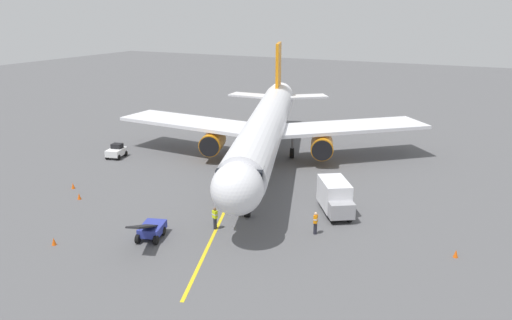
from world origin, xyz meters
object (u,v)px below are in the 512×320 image
object	(u,v)px
ground_crew_marshaller	(215,218)
box_truck_starboard_side	(335,197)
safety_cone_wing_port	(73,186)
safety_cone_wing_starboard	(456,254)
belt_loader_near_nose	(151,229)
safety_cone_nose_left	(54,241)
ground_crew_wing_walker	(315,223)
tug_portside	(116,151)
safety_cone_nose_right	(79,196)
airplane	(266,127)

from	to	relation	value
ground_crew_marshaller	box_truck_starboard_side	bearing A→B (deg)	-136.09
box_truck_starboard_side	safety_cone_wing_port	xyz separation A→B (m)	(23.06, 5.09, -1.11)
safety_cone_wing_starboard	safety_cone_wing_port	bearing A→B (deg)	2.73
ground_crew_marshaller	safety_cone_wing_starboard	xyz separation A→B (m)	(-16.43, -3.24, -0.61)
belt_loader_near_nose	safety_cone_wing_starboard	size ratio (longest dim) A/B	8.59
safety_cone_nose_left	belt_loader_near_nose	bearing A→B (deg)	-144.71
safety_cone_wing_port	ground_crew_marshaller	bearing A→B (deg)	173.96
ground_crew_marshaller	safety_cone_wing_port	xyz separation A→B (m)	(16.01, -1.69, -0.61)
ground_crew_wing_walker	safety_cone_nose_left	distance (m)	18.37
tug_portside	box_truck_starboard_side	bearing A→B (deg)	170.73
ground_crew_marshaller	safety_cone_nose_left	distance (m)	11.27
safety_cone_wing_starboard	tug_portside	bearing A→B (deg)	-12.39
belt_loader_near_nose	safety_cone_nose_left	bearing A→B (deg)	35.29
box_truck_starboard_side	safety_cone_nose_right	xyz separation A→B (m)	(20.58, 6.81, -1.11)
ground_crew_wing_walker	belt_loader_near_nose	xyz separation A→B (m)	(10.22, 5.86, -0.17)
ground_crew_wing_walker	box_truck_starboard_side	distance (m)	4.33
safety_cone_wing_starboard	safety_cone_nose_right	bearing A→B (deg)	6.22
airplane	ground_crew_wing_walker	size ratio (longest dim) A/B	22.88
ground_crew_marshaller	box_truck_starboard_side	distance (m)	9.79
safety_cone_nose_right	safety_cone_wing_port	size ratio (longest dim) A/B	1.00
safety_cone_nose_left	safety_cone_nose_right	bearing A→B (deg)	-55.79
ground_crew_wing_walker	safety_cone_wing_starboard	world-z (taller)	ground_crew_wing_walker
safety_cone_nose_left	ground_crew_marshaller	bearing A→B (deg)	-140.31
ground_crew_wing_walker	safety_cone_nose_right	size ratio (longest dim) A/B	3.11
airplane	belt_loader_near_nose	world-z (taller)	airplane
airplane	box_truck_starboard_side	world-z (taller)	airplane
ground_crew_wing_walker	safety_cone_wing_port	size ratio (longest dim) A/B	3.11
airplane	safety_cone_nose_right	world-z (taller)	airplane
safety_cone_nose_right	box_truck_starboard_side	bearing A→B (deg)	-161.69
safety_cone_nose_right	belt_loader_near_nose	bearing A→B (deg)	161.91
belt_loader_near_nose	box_truck_starboard_side	xyz separation A→B (m)	(-10.32, -10.16, 0.67)
tug_portside	safety_cone_wing_starboard	bearing A→B (deg)	167.61
ground_crew_marshaller	tug_portside	size ratio (longest dim) A/B	0.66
tug_portside	box_truck_starboard_side	size ratio (longest dim) A/B	0.52
airplane	safety_cone_wing_port	bearing A→B (deg)	48.75
belt_loader_near_nose	safety_cone_nose_right	bearing A→B (deg)	-18.09
ground_crew_marshaller	ground_crew_wing_walker	world-z (taller)	same
belt_loader_near_nose	box_truck_starboard_side	bearing A→B (deg)	-135.45
safety_cone_nose_left	safety_cone_wing_port	world-z (taller)	same
ground_crew_marshaller	tug_portside	world-z (taller)	ground_crew_marshaller
ground_crew_marshaller	safety_cone_nose_right	bearing A→B (deg)	0.11
airplane	safety_cone_wing_port	world-z (taller)	airplane
safety_cone_nose_left	safety_cone_wing_starboard	xyz separation A→B (m)	(-25.10, -10.43, 0.00)
tug_portside	safety_cone_wing_port	size ratio (longest dim) A/B	4.69
ground_crew_wing_walker	belt_loader_near_nose	distance (m)	11.78
belt_loader_near_nose	safety_cone_wing_port	xyz separation A→B (m)	(12.74, -5.07, -0.44)
ground_crew_marshaller	safety_cone_nose_left	world-z (taller)	ground_crew_marshaller
airplane	safety_cone_nose_left	world-z (taller)	airplane
airplane	safety_cone_wing_starboard	xyz separation A→B (m)	(-19.84, 12.82, -3.73)
airplane	safety_cone_nose_right	bearing A→B (deg)	57.83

